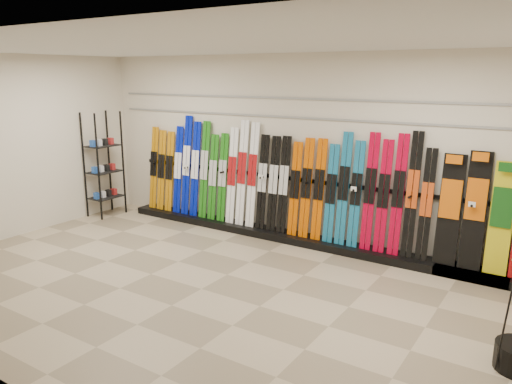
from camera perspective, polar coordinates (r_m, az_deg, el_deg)
The scene contains 10 objects.
floor at distance 6.53m, azimuth -6.26°, elevation -10.96°, with size 8.00×8.00×0.00m, color #86765C.
back_wall at distance 8.12m, azimuth 4.74°, elevation 4.96°, with size 8.00×8.00×0.00m, color beige.
left_wall at distance 9.13m, azimuth -26.41°, elevation 4.55°, with size 5.00×5.00×0.00m, color beige.
ceiling at distance 5.96m, azimuth -7.01°, elevation 16.35°, with size 8.00×8.00×0.00m, color silver.
ski_rack_base at distance 8.16m, azimuth 5.19°, elevation -5.41°, with size 8.00×0.40×0.12m, color black.
skis at distance 8.29m, azimuth 1.45°, elevation 1.25°, with size 5.37×0.24×1.82m.
snowboards at distance 7.20m, azimuth 26.04°, elevation -2.75°, with size 1.57×0.24×1.58m.
accessory_rack at distance 9.97m, azimuth -17.00°, elevation 3.05°, with size 0.40×0.60×1.99m, color black.
slatwall_rail_0 at distance 8.04m, azimuth 4.74°, elevation 8.47°, with size 7.60×0.02×0.03m, color gray.
slatwall_rail_1 at distance 8.02m, azimuth 4.78°, elevation 10.61°, with size 7.60×0.02×0.03m, color gray.
Camera 1 is at (3.81, -4.57, 2.68)m, focal length 35.00 mm.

